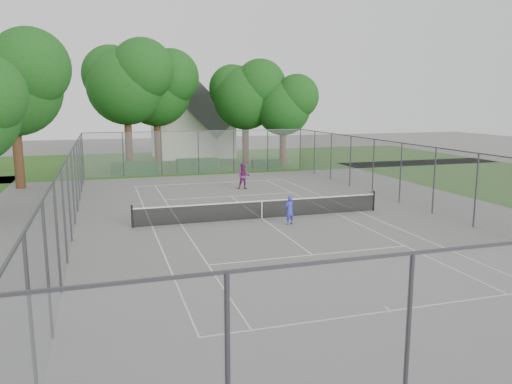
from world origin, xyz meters
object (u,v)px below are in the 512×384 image
object	(u,v)px
tennis_net	(262,209)
woman_player	(244,176)
house	(192,119)
girl_player	(289,210)

from	to	relation	value
tennis_net	woman_player	bearing A→B (deg)	80.23
tennis_net	house	world-z (taller)	house
house	girl_player	distance (m)	31.63
house	woman_player	bearing A→B (deg)	-90.81
tennis_net	girl_player	distance (m)	1.80
house	woman_player	distance (m)	21.45
tennis_net	woman_player	distance (m)	8.82
house	girl_player	world-z (taller)	house
tennis_net	girl_player	bearing A→B (deg)	-59.75
house	woman_player	xyz separation A→B (m)	(-0.30, -21.21, -3.20)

